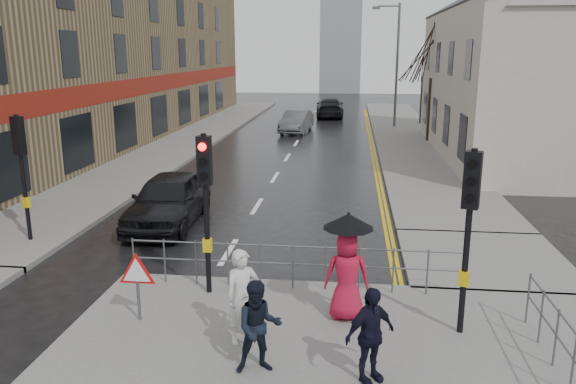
% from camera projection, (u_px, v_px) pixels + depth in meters
% --- Properties ---
extents(ground, '(120.00, 120.00, 0.00)m').
position_uv_depth(ground, '(198.00, 301.00, 11.84)').
color(ground, black).
rests_on(ground, ground).
extents(left_pavement, '(4.00, 44.00, 0.14)m').
position_uv_depth(left_pavement, '(195.00, 135.00, 34.69)').
color(left_pavement, '#605E5B').
rests_on(left_pavement, ground).
extents(right_pavement, '(4.00, 40.00, 0.14)m').
position_uv_depth(right_pavement, '(405.00, 134.00, 35.19)').
color(right_pavement, '#605E5B').
rests_on(right_pavement, ground).
extents(pavement_bridge_right, '(4.00, 4.20, 0.14)m').
position_uv_depth(pavement_bridge_right, '(484.00, 260.00, 14.00)').
color(pavement_bridge_right, '#605E5B').
rests_on(pavement_bridge_right, ground).
extents(building_left_terrace, '(8.00, 42.00, 10.00)m').
position_uv_depth(building_left_terrace, '(96.00, 53.00, 33.13)').
color(building_left_terrace, olive).
rests_on(building_left_terrace, ground).
extents(building_right_cream, '(9.00, 16.40, 10.10)m').
position_uv_depth(building_right_cream, '(541.00, 58.00, 26.69)').
color(building_right_cream, '#BDB5A5').
rests_on(building_right_cream, ground).
extents(church_tower, '(5.00, 5.00, 18.00)m').
position_uv_depth(church_tower, '(341.00, 18.00, 69.20)').
color(church_tower, gray).
rests_on(church_tower, ground).
extents(traffic_signal_near_left, '(0.28, 0.27, 3.40)m').
position_uv_depth(traffic_signal_near_left, '(205.00, 186.00, 11.41)').
color(traffic_signal_near_left, black).
rests_on(traffic_signal_near_left, near_pavement).
extents(traffic_signal_near_right, '(0.34, 0.33, 3.40)m').
position_uv_depth(traffic_signal_near_right, '(470.00, 210.00, 9.70)').
color(traffic_signal_near_right, black).
rests_on(traffic_signal_near_right, near_pavement).
extents(traffic_signal_far_left, '(0.34, 0.33, 3.40)m').
position_uv_depth(traffic_signal_far_left, '(21.00, 156.00, 14.74)').
color(traffic_signal_far_left, black).
rests_on(traffic_signal_far_left, left_pavement).
extents(guard_railing_front, '(7.14, 0.04, 1.00)m').
position_uv_depth(guard_railing_front, '(293.00, 257.00, 11.99)').
color(guard_railing_front, '#595B5E').
rests_on(guard_railing_front, near_pavement).
extents(guard_railing_side, '(0.04, 4.54, 1.00)m').
position_uv_depth(guard_railing_side, '(575.00, 350.00, 8.27)').
color(guard_railing_side, '#595B5E').
rests_on(guard_railing_side, near_pavement).
extents(warning_sign, '(0.80, 0.07, 1.35)m').
position_uv_depth(warning_sign, '(137.00, 276.00, 10.51)').
color(warning_sign, '#595B5E').
rests_on(warning_sign, near_pavement).
extents(street_lamp, '(1.83, 0.25, 8.00)m').
position_uv_depth(street_lamp, '(395.00, 57.00, 37.02)').
color(street_lamp, '#595B5E').
rests_on(street_lamp, right_pavement).
extents(tree_near, '(2.40, 2.40, 6.58)m').
position_uv_depth(tree_near, '(433.00, 51.00, 30.95)').
color(tree_near, black).
rests_on(tree_near, right_pavement).
extents(tree_far, '(2.40, 2.40, 5.64)m').
position_uv_depth(tree_far, '(424.00, 61.00, 38.78)').
color(tree_far, black).
rests_on(tree_far, right_pavement).
extents(pedestrian_a, '(0.74, 0.68, 1.69)m').
position_uv_depth(pedestrian_a, '(243.00, 297.00, 9.75)').
color(pedestrian_a, silver).
rests_on(pedestrian_a, near_pavement).
extents(pedestrian_b, '(0.87, 0.75, 1.53)m').
position_uv_depth(pedestrian_b, '(259.00, 327.00, 8.84)').
color(pedestrian_b, black).
rests_on(pedestrian_b, near_pavement).
extents(pedestrian_with_umbrella, '(0.96, 0.96, 2.09)m').
position_uv_depth(pedestrian_with_umbrella, '(347.00, 263.00, 10.54)').
color(pedestrian_with_umbrella, '#AB1430').
rests_on(pedestrian_with_umbrella, near_pavement).
extents(pedestrian_d, '(0.95, 0.85, 1.55)m').
position_uv_depth(pedestrian_d, '(370.00, 335.00, 8.57)').
color(pedestrian_d, black).
rests_on(pedestrian_d, near_pavement).
extents(car_parked, '(1.96, 4.63, 1.56)m').
position_uv_depth(car_parked, '(168.00, 200.00, 16.87)').
color(car_parked, black).
rests_on(car_parked, ground).
extents(car_mid, '(1.98, 4.40, 1.40)m').
position_uv_depth(car_mid, '(296.00, 121.00, 36.14)').
color(car_mid, '#484A4D').
rests_on(car_mid, ground).
extents(car_far, '(2.35, 5.27, 1.50)m').
position_uv_depth(car_far, '(330.00, 108.00, 44.32)').
color(car_far, black).
rests_on(car_far, ground).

